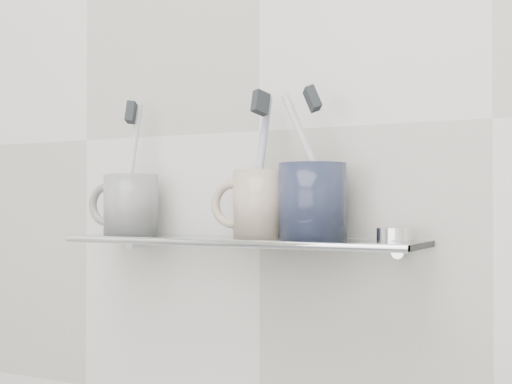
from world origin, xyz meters
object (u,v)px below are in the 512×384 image
Objects in this scene: mug_left at (131,205)px; mug_right at (313,201)px; shelf_glass at (238,241)px; mug_center at (261,204)px.

mug_right is (0.29, 0.00, 0.00)m from mug_left.
mug_center reaches higher than shelf_glass.
mug_center is (0.03, 0.00, 0.05)m from shelf_glass.
mug_center is at bearing -23.93° from mug_left.
mug_right is (0.11, 0.00, 0.05)m from shelf_glass.
mug_right reaches higher than mug_center.
mug_left reaches higher than shelf_glass.
shelf_glass is 0.12m from mug_right.
mug_right is at bearing 2.68° from shelf_glass.
mug_right reaches higher than mug_left.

